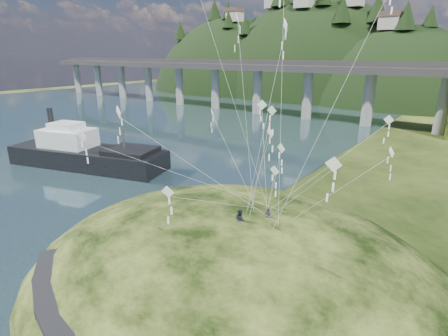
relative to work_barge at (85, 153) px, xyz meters
The scene contains 9 objects.
ground 28.70m from the work_barge, 22.17° to the right, with size 320.00×320.00×0.00m, color black.
water 49.43m from the work_barge, 157.12° to the left, with size 240.00×240.00×0.00m, color #29424B.
grass_hill 35.79m from the work_barge, 14.31° to the right, with size 36.00×32.00×13.00m.
bridge 59.74m from the work_barge, 89.96° to the left, with size 160.00×11.00×15.00m.
far_ridge 113.09m from the work_barge, 98.72° to the left, with size 153.00×70.00×94.50m.
work_barge is the anchor object (origin of this frame).
wooden_dock 24.88m from the work_barge, 13.94° to the right, with size 13.54×6.21×0.97m.
kite_flyers 36.78m from the work_barge, 13.62° to the right, with size 2.22×2.44×1.76m.
kite_swarm 38.30m from the work_barge, 13.58° to the right, with size 19.17×15.07×17.92m.
Camera 1 is at (21.90, -17.84, 16.83)m, focal length 28.00 mm.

